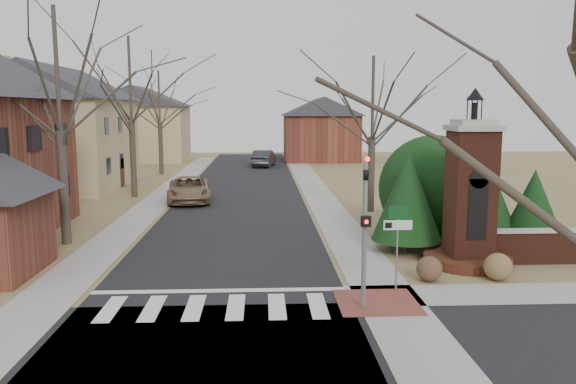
{
  "coord_description": "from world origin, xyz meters",
  "views": [
    {
      "loc": [
        1.39,
        -14.91,
        5.72
      ],
      "look_at": [
        2.37,
        6.0,
        2.62
      ],
      "focal_mm": 35.0,
      "sensor_mm": 36.0,
      "label": 1
    }
  ],
  "objects": [
    {
      "name": "distant_car",
      "position": [
        1.6,
        41.4,
        0.83
      ],
      "size": [
        2.57,
        5.24,
        1.65
      ],
      "primitive_type": "imported",
      "rotation": [
        0.0,
        0.0,
        2.97
      ],
      "color": "#303237",
      "rests_on": "ground"
    },
    {
      "name": "dry_shrub_right",
      "position": [
        9.3,
        3.0,
        0.47
      ],
      "size": [
        0.94,
        0.94,
        0.94
      ],
      "primitive_type": "sphere",
      "color": "brown",
      "rests_on": "ground"
    },
    {
      "name": "evergreen_mass",
      "position": [
        9.0,
        9.5,
        2.4
      ],
      "size": [
        4.8,
        4.8,
        4.8
      ],
      "primitive_type": "sphere",
      "color": "black",
      "rests_on": "ground"
    },
    {
      "name": "dry_shrub_left",
      "position": [
        6.96,
        3.0,
        0.43
      ],
      "size": [
        0.86,
        0.86,
        0.86
      ],
      "primitive_type": "sphere",
      "color": "brown",
      "rests_on": "ground"
    },
    {
      "name": "bare_tree_0",
      "position": [
        -7.0,
        9.0,
        7.7
      ],
      "size": [
        8.05,
        8.05,
        11.15
      ],
      "color": "#473D33",
      "rests_on": "ground"
    },
    {
      "name": "cross_street",
      "position": [
        0.0,
        -3.0,
        0.01
      ],
      "size": [
        120.0,
        8.0,
        0.01
      ],
      "primitive_type": "cube",
      "color": "black",
      "rests_on": "ground"
    },
    {
      "name": "evergreen_mid",
      "position": [
        10.5,
        8.2,
        2.6
      ],
      "size": [
        3.4,
        3.4,
        4.7
      ],
      "color": "#473D33",
      "rests_on": "ground"
    },
    {
      "name": "traffic_signal_pole",
      "position": [
        4.3,
        0.57,
        2.59
      ],
      "size": [
        0.28,
        0.41,
        4.5
      ],
      "color": "slate",
      "rests_on": "ground"
    },
    {
      "name": "house_stucco_left",
      "position": [
        -13.5,
        27.0,
        4.59
      ],
      "size": [
        9.8,
        12.8,
        9.28
      ],
      "color": "tan",
      "rests_on": "ground"
    },
    {
      "name": "curb_apron",
      "position": [
        4.8,
        1.0,
        0.01
      ],
      "size": [
        2.4,
        2.4,
        0.02
      ],
      "primitive_type": "cube",
      "color": "brown",
      "rests_on": "ground"
    },
    {
      "name": "sign_post",
      "position": [
        5.59,
        1.99,
        1.95
      ],
      "size": [
        0.9,
        0.07,
        2.75
      ],
      "color": "slate",
      "rests_on": "ground"
    },
    {
      "name": "bare_tree_3",
      "position": [
        7.5,
        16.0,
        6.69
      ],
      "size": [
        7.0,
        7.0,
        9.7
      ],
      "color": "#473D33",
      "rests_on": "ground"
    },
    {
      "name": "ground",
      "position": [
        0.0,
        0.0,
        0.0
      ],
      "size": [
        120.0,
        120.0,
        0.0
      ],
      "primitive_type": "plane",
      "color": "olive",
      "rests_on": "ground"
    },
    {
      "name": "brick_gate_monument",
      "position": [
        9.0,
        4.99,
        2.17
      ],
      "size": [
        3.2,
        3.2,
        6.47
      ],
      "color": "#4E2317",
      "rests_on": "ground"
    },
    {
      "name": "house_distant_left",
      "position": [
        -12.01,
        48.0,
        4.25
      ],
      "size": [
        10.8,
        8.8,
        8.53
      ],
      "color": "tan",
      "rests_on": "ground"
    },
    {
      "name": "sidewalk_right_main",
      "position": [
        5.2,
        22.0,
        0.01
      ],
      "size": [
        2.0,
        60.0,
        0.02
      ],
      "primitive_type": "cube",
      "color": "gray",
      "rests_on": "ground"
    },
    {
      "name": "main_street",
      "position": [
        0.0,
        22.0,
        0.01
      ],
      "size": [
        8.0,
        70.0,
        0.01
      ],
      "primitive_type": "cube",
      "color": "black",
      "rests_on": "ground"
    },
    {
      "name": "evergreen_near",
      "position": [
        7.2,
        7.0,
        2.3
      ],
      "size": [
        2.8,
        2.8,
        4.1
      ],
      "color": "#473D33",
      "rests_on": "ground"
    },
    {
      "name": "stop_bar",
      "position": [
        0.0,
        2.3,
        0.01
      ],
      "size": [
        8.0,
        0.35,
        0.02
      ],
      "primitive_type": "cube",
      "color": "silver",
      "rests_on": "ground"
    },
    {
      "name": "sidewalk_left",
      "position": [
        -5.2,
        22.0,
        0.01
      ],
      "size": [
        2.0,
        60.0,
        0.02
      ],
      "primitive_type": "cube",
      "color": "gray",
      "rests_on": "ground"
    },
    {
      "name": "evergreen_far",
      "position": [
        12.5,
        7.2,
        1.9
      ],
      "size": [
        2.4,
        2.4,
        3.3
      ],
      "color": "#473D33",
      "rests_on": "ground"
    },
    {
      "name": "house_distant_right",
      "position": [
        7.99,
        47.99,
        3.65
      ],
      "size": [
        8.8,
        8.8,
        7.3
      ],
      "color": "brown",
      "rests_on": "ground"
    },
    {
      "name": "crosswalk_zone",
      "position": [
        0.0,
        0.8,
        0.01
      ],
      "size": [
        8.0,
        2.2,
        0.02
      ],
      "primitive_type": "cube",
      "color": "silver",
      "rests_on": "ground"
    },
    {
      "name": "bare_tree_2",
      "position": [
        -7.5,
        35.0,
        7.03
      ],
      "size": [
        7.35,
        7.35,
        10.19
      ],
      "color": "#473D33",
      "rests_on": "ground"
    },
    {
      "name": "pickup_truck",
      "position": [
        -3.15,
        19.88,
        0.77
      ],
      "size": [
        3.16,
        5.79,
        1.54
      ],
      "primitive_type": "imported",
      "rotation": [
        0.0,
        0.0,
        0.11
      ],
      "color": "#886A4A",
      "rests_on": "ground"
    },
    {
      "name": "bare_tree_1",
      "position": [
        -7.0,
        22.0,
        8.03
      ],
      "size": [
        8.4,
        8.4,
        11.64
      ],
      "color": "#473D33",
      "rests_on": "ground"
    }
  ]
}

